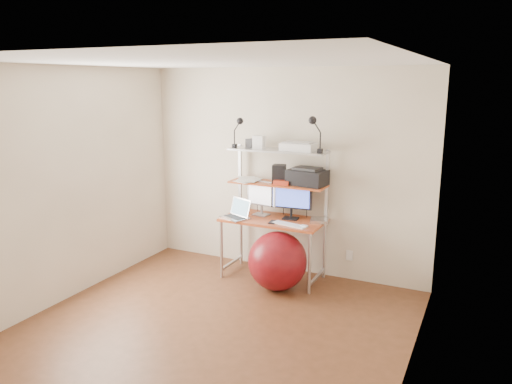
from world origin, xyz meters
TOP-DOWN VIEW (x-y plane):
  - room at (0.00, 0.00)m, footprint 3.60×3.60m
  - computer_desk at (0.00, 1.50)m, footprint 1.20×0.60m
  - wall_outlet at (0.85, 1.79)m, footprint 0.08×0.01m
  - monitor_silver at (-0.20, 1.54)m, footprint 0.41×0.17m
  - monitor_black at (0.19, 1.54)m, footprint 0.49×0.15m
  - laptop at (-0.40, 1.31)m, footprint 0.41×0.37m
  - keyboard at (0.28, 1.28)m, footprint 0.43×0.20m
  - mouse at (0.45, 1.28)m, footprint 0.09×0.07m
  - mac_mini at (0.54, 1.55)m, footprint 0.25×0.25m
  - phone at (0.06, 1.29)m, footprint 0.09×0.14m
  - printer at (0.36, 1.61)m, footprint 0.47×0.35m
  - nas_cube at (0.01, 1.58)m, footprint 0.18×0.18m
  - red_box at (0.08, 1.50)m, footprint 0.20×0.15m
  - scanner at (0.25, 1.59)m, footprint 0.39×0.25m
  - box_white at (-0.25, 1.57)m, footprint 0.14×0.12m
  - box_grey at (-0.36, 1.60)m, footprint 0.13×0.13m
  - clip_lamp_left at (-0.48, 1.49)m, footprint 0.14×0.08m
  - clip_lamp_right at (0.47, 1.49)m, footprint 0.16×0.09m
  - exercise_ball at (0.19, 1.15)m, footprint 0.68×0.68m
  - paper_stack at (-0.39, 1.56)m, footprint 0.33×0.41m

SIDE VIEW (x-z plane):
  - wall_outlet at x=0.85m, z-range 0.24..0.36m
  - exercise_ball at x=0.19m, z-range 0.00..0.68m
  - phone at x=0.06m, z-range 0.74..0.75m
  - keyboard at x=0.28m, z-range 0.74..0.75m
  - mouse at x=0.45m, z-range 0.74..0.76m
  - mac_mini at x=0.54m, z-range 0.74..0.78m
  - laptop at x=-0.40m, z-range 0.64..0.93m
  - computer_desk at x=0.00m, z-range 0.17..1.74m
  - monitor_silver at x=-0.20m, z-range 0.75..1.21m
  - monitor_black at x=0.19m, z-range 0.74..1.23m
  - paper_stack at x=-0.39m, z-range 1.15..1.17m
  - red_box at x=0.08m, z-range 1.15..1.20m
  - printer at x=0.36m, z-range 1.14..1.35m
  - room at x=0.00m, z-range -0.55..3.05m
  - nas_cube at x=0.01m, z-range 1.15..1.37m
  - scanner at x=0.25m, z-range 1.55..1.65m
  - box_grey at x=-0.36m, z-range 1.55..1.66m
  - box_white at x=-0.25m, z-range 1.55..1.70m
  - clip_lamp_left at x=-0.48m, z-range 1.63..2.00m
  - clip_lamp_right at x=0.47m, z-range 1.64..2.05m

